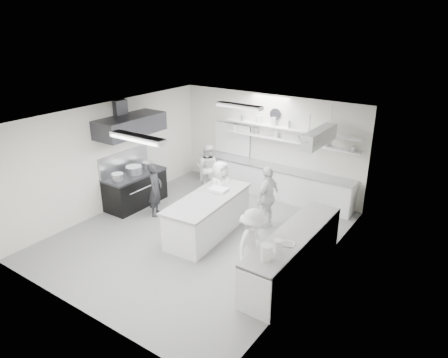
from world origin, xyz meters
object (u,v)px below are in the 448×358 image
Objects in this scene: cook_back at (207,167)px; right_counter at (293,254)px; back_counter at (271,181)px; prep_island at (208,216)px; stove at (136,190)px; cook_stove at (155,190)px.

right_counter is at bearing 126.67° from cook_back.
prep_island is (-0.16, -3.00, 0.01)m from back_counter.
prep_island is (2.74, -0.20, 0.02)m from stove.
cook_stove is 2.23m from cook_back.
right_counter is (2.35, -3.40, 0.01)m from back_counter.
right_counter is 2.54m from prep_island.
right_counter is at bearing -13.71° from prep_island.
cook_back is (-1.86, -0.74, 0.28)m from back_counter.
stove is 0.55× the size of right_counter.
stove is 1.21× the size of cook_stove.
right_counter reaches higher than back_counter.
right_counter is 4.99m from cook_back.
back_counter is 4.13m from right_counter.
cook_back is at bearing 122.41° from prep_island.
cook_stove reaches higher than prep_island.
stove is 2.33m from cook_back.
cook_back reaches higher than back_counter.
prep_island reaches higher than stove.
back_counter is at bearing 124.65° from right_counter.
cook_back reaches higher than prep_island.
back_counter is (2.90, 2.80, 0.01)m from stove.
cook_stove is (0.94, -0.16, 0.30)m from stove.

